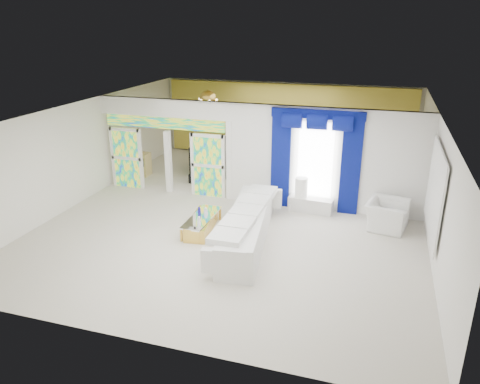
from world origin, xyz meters
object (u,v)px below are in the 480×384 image
(grand_piano, at_px, (219,156))
(white_sofa, at_px, (247,228))
(coffee_table, at_px, (202,224))
(console_table, at_px, (311,205))
(armchair, at_px, (387,215))

(grand_piano, bearing_deg, white_sofa, -65.07)
(grand_piano, bearing_deg, coffee_table, -76.72)
(console_table, relative_size, armchair, 1.11)
(coffee_table, relative_size, grand_piano, 0.81)
(coffee_table, xyz_separation_m, console_table, (2.56, 2.12, 0.03))
(console_table, bearing_deg, white_sofa, -116.43)
(console_table, bearing_deg, grand_piano, 142.32)
(coffee_table, relative_size, console_table, 1.29)
(white_sofa, distance_m, armchair, 3.83)
(console_table, height_order, armchair, armchair)
(armchair, bearing_deg, coffee_table, 120.51)
(armchair, bearing_deg, console_table, 87.98)
(armchair, height_order, grand_piano, grand_piano)
(console_table, relative_size, grand_piano, 0.62)
(white_sofa, bearing_deg, console_table, 55.97)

